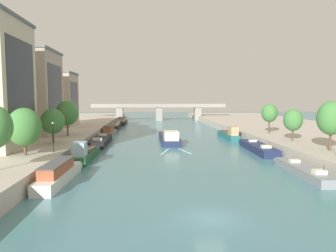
{
  "coord_description": "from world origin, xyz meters",
  "views": [
    {
      "loc": [
        -5.05,
        -23.84,
        9.75
      ],
      "look_at": [
        0.0,
        51.66,
        2.96
      ],
      "focal_mm": 32.89,
      "sensor_mm": 36.0,
      "label": 1
    }
  ],
  "objects_px": {
    "moored_boat_left_end": "(116,125)",
    "moored_boat_right_midway": "(229,135)",
    "moored_boat_right_upstream": "(258,147)",
    "tree_right_nearest": "(293,120)",
    "moored_boat_left_far": "(122,121)",
    "tree_right_end_of_row": "(269,113)",
    "lamppost_left_bank": "(53,136)",
    "moored_boat_left_upstream": "(109,131)",
    "moored_boat_left_second": "(85,153)",
    "barge_midriver": "(169,137)",
    "tree_left_far": "(24,127)",
    "moored_boat_left_near": "(101,141)",
    "moored_boat_right_downstream": "(303,170)",
    "tree_left_past_mid": "(53,121)",
    "tree_right_distant": "(331,118)",
    "moored_boat_left_midway": "(59,173)",
    "tree_left_distant": "(67,113)",
    "bridge_far": "(159,110)"
  },
  "relations": [
    {
      "from": "moored_boat_left_far",
      "to": "tree_right_distant",
      "type": "height_order",
      "value": "tree_right_distant"
    },
    {
      "from": "moored_boat_left_end",
      "to": "tree_right_end_of_row",
      "type": "bearing_deg",
      "value": -41.23
    },
    {
      "from": "barge_midriver",
      "to": "tree_left_far",
      "type": "relative_size",
      "value": 3.25
    },
    {
      "from": "moored_boat_right_midway",
      "to": "moored_boat_left_upstream",
      "type": "bearing_deg",
      "value": 160.84
    },
    {
      "from": "moored_boat_left_second",
      "to": "tree_left_distant",
      "type": "bearing_deg",
      "value": 113.22
    },
    {
      "from": "moored_boat_left_near",
      "to": "tree_right_nearest",
      "type": "xyz_separation_m",
      "value": [
        36.47,
        -12.52,
        5.15
      ]
    },
    {
      "from": "moored_boat_left_second",
      "to": "moored_boat_left_upstream",
      "type": "height_order",
      "value": "moored_boat_left_second"
    },
    {
      "from": "tree_left_distant",
      "to": "tree_right_end_of_row",
      "type": "relative_size",
      "value": 1.11
    },
    {
      "from": "moored_boat_right_midway",
      "to": "moored_boat_right_downstream",
      "type": "bearing_deg",
      "value": -89.51
    },
    {
      "from": "moored_boat_left_midway",
      "to": "lamppost_left_bank",
      "type": "xyz_separation_m",
      "value": [
        -3.19,
        8.92,
        3.35
      ]
    },
    {
      "from": "moored_boat_left_near",
      "to": "moored_boat_right_midway",
      "type": "bearing_deg",
      "value": 12.02
    },
    {
      "from": "barge_midriver",
      "to": "moored_boat_right_upstream",
      "type": "relative_size",
      "value": 1.3
    },
    {
      "from": "tree_left_past_mid",
      "to": "tree_right_distant",
      "type": "height_order",
      "value": "tree_right_distant"
    },
    {
      "from": "tree_left_distant",
      "to": "moored_boat_left_second",
      "type": "bearing_deg",
      "value": -66.78
    },
    {
      "from": "barge_midriver",
      "to": "tree_right_end_of_row",
      "type": "bearing_deg",
      "value": -7.25
    },
    {
      "from": "moored_boat_right_upstream",
      "to": "tree_right_distant",
      "type": "xyz_separation_m",
      "value": [
        6.6,
        -11.87,
        6.18
      ]
    },
    {
      "from": "tree_right_nearest",
      "to": "moored_boat_left_far",
      "type": "bearing_deg",
      "value": 119.75
    },
    {
      "from": "bridge_far",
      "to": "tree_right_nearest",
      "type": "bearing_deg",
      "value": -75.29
    },
    {
      "from": "moored_boat_left_far",
      "to": "tree_right_nearest",
      "type": "relative_size",
      "value": 2.59
    },
    {
      "from": "moored_boat_left_midway",
      "to": "moored_boat_left_end",
      "type": "relative_size",
      "value": 0.9
    },
    {
      "from": "moored_boat_left_second",
      "to": "moored_boat_left_far",
      "type": "relative_size",
      "value": 0.85
    },
    {
      "from": "moored_boat_left_far",
      "to": "tree_right_end_of_row",
      "type": "bearing_deg",
      "value": -53.85
    },
    {
      "from": "moored_boat_left_end",
      "to": "moored_boat_right_midway",
      "type": "bearing_deg",
      "value": -41.58
    },
    {
      "from": "moored_boat_left_upstream",
      "to": "tree_right_distant",
      "type": "relative_size",
      "value": 1.64
    },
    {
      "from": "tree_right_end_of_row",
      "to": "tree_left_far",
      "type": "bearing_deg",
      "value": -151.2
    },
    {
      "from": "bridge_far",
      "to": "moored_boat_left_midway",
      "type": "bearing_deg",
      "value": -98.8
    },
    {
      "from": "moored_boat_right_downstream",
      "to": "tree_right_distant",
      "type": "xyz_separation_m",
      "value": [
        7.02,
        5.84,
        6.31
      ]
    },
    {
      "from": "moored_boat_left_end",
      "to": "moored_boat_right_upstream",
      "type": "bearing_deg",
      "value": -55.2
    },
    {
      "from": "moored_boat_left_upstream",
      "to": "moored_boat_left_end",
      "type": "xyz_separation_m",
      "value": [
        -0.03,
        16.18,
        0.02
      ]
    },
    {
      "from": "barge_midriver",
      "to": "moored_boat_right_downstream",
      "type": "xyz_separation_m",
      "value": [
        15.05,
        -31.91,
        -0.35
      ]
    },
    {
      "from": "moored_boat_left_end",
      "to": "moored_boat_left_far",
      "type": "relative_size",
      "value": 0.95
    },
    {
      "from": "tree_left_past_mid",
      "to": "tree_right_nearest",
      "type": "relative_size",
      "value": 1.03
    },
    {
      "from": "moored_boat_left_midway",
      "to": "tree_left_past_mid",
      "type": "xyz_separation_m",
      "value": [
        -5.99,
        18.2,
        4.75
      ]
    },
    {
      "from": "moored_boat_left_midway",
      "to": "tree_left_far",
      "type": "xyz_separation_m",
      "value": [
        -6.31,
        6.78,
        4.82
      ]
    },
    {
      "from": "moored_boat_right_downstream",
      "to": "tree_right_nearest",
      "type": "distance_m",
      "value": 18.4
    },
    {
      "from": "tree_left_past_mid",
      "to": "moored_boat_right_midway",
      "type": "bearing_deg",
      "value": 27.62
    },
    {
      "from": "moored_boat_left_far",
      "to": "moored_boat_right_downstream",
      "type": "distance_m",
      "value": 84.57
    },
    {
      "from": "moored_boat_left_near",
      "to": "tree_right_nearest",
      "type": "relative_size",
      "value": 2.79
    },
    {
      "from": "tree_left_distant",
      "to": "tree_right_distant",
      "type": "bearing_deg",
      "value": -25.84
    },
    {
      "from": "tree_right_distant",
      "to": "barge_midriver",
      "type": "bearing_deg",
      "value": 130.26
    },
    {
      "from": "moored_boat_right_upstream",
      "to": "tree_right_nearest",
      "type": "xyz_separation_m",
      "value": [
        5.99,
        -1.29,
        5.16
      ]
    },
    {
      "from": "moored_boat_right_midway",
      "to": "barge_midriver",
      "type": "bearing_deg",
      "value": -167.14
    },
    {
      "from": "tree_left_distant",
      "to": "tree_right_nearest",
      "type": "height_order",
      "value": "tree_left_distant"
    },
    {
      "from": "moored_boat_right_upstream",
      "to": "tree_left_far",
      "type": "relative_size",
      "value": 2.49
    },
    {
      "from": "lamppost_left_bank",
      "to": "moored_boat_left_upstream",
      "type": "bearing_deg",
      "value": 85.16
    },
    {
      "from": "moored_boat_left_midway",
      "to": "moored_boat_left_far",
      "type": "relative_size",
      "value": 0.85
    },
    {
      "from": "moored_boat_right_upstream",
      "to": "lamppost_left_bank",
      "type": "distance_m",
      "value": 35.71
    },
    {
      "from": "moored_boat_left_end",
      "to": "moored_boat_left_upstream",
      "type": "bearing_deg",
      "value": -89.9
    },
    {
      "from": "moored_boat_left_second",
      "to": "tree_right_distant",
      "type": "xyz_separation_m",
      "value": [
        36.96,
        -5.86,
        5.87
      ]
    },
    {
      "from": "moored_boat_right_upstream",
      "to": "lamppost_left_bank",
      "type": "xyz_separation_m",
      "value": [
        -33.91,
        -10.54,
        3.75
      ]
    }
  ]
}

